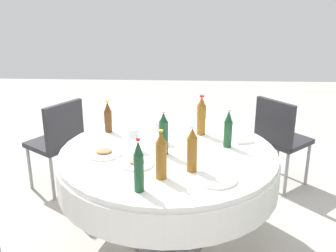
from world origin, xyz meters
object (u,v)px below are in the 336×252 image
Objects in this scene: plate_north at (137,163)px; plate_left at (216,179)px; bottle_dark_green_inner at (228,129)px; bottle_brown_far at (108,118)px; bottle_dark_green_west at (164,134)px; wine_glass_far at (160,128)px; plate_east at (155,125)px; bottle_amber_mid at (201,116)px; bottle_amber_rear at (161,156)px; chair_south at (58,139)px; bottle_dark_green_right at (139,167)px; wine_glass_inner at (134,134)px; plate_near at (104,153)px; bottle_amber_south at (192,150)px; chair_rear at (280,135)px; dining_table at (168,169)px.

plate_north is 0.86× the size of plate_left.
bottle_brown_far is at bearing 163.94° from bottle_dark_green_inner.
bottle_brown_far is (-0.46, 0.41, -0.03)m from bottle_dark_green_west.
plate_east is at bearing 100.12° from wine_glass_far.
bottle_amber_mid reaches higher than bottle_dark_green_inner.
chair_south is at bearing 130.91° from bottle_amber_rear.
bottle_amber_mid is at bearing 95.22° from plate_left.
bottle_dark_green_right reaches higher than bottle_brown_far.
bottle_dark_green_west is 0.36× the size of chair_south.
plate_near is at bearing -153.01° from wine_glass_inner.
wine_glass_inner reaches higher than plate_left.
bottle_dark_green_right reaches higher than chair_south.
plate_north and plate_near have the same top height.
chair_south is (-1.45, 0.64, -0.35)m from bottle_dark_green_inner.
bottle_dark_green_inner is 0.94× the size of bottle_amber_south.
bottle_amber_mid is 1.01m from chair_rear.
chair_south reaches higher than plate_east.
bottle_dark_green_west is 0.36× the size of chair_rear.
bottle_dark_green_west reaches higher than dining_table.
dining_table is 10.08× the size of wine_glass_inner.
wine_glass_far is at bearing 39.97° from wine_glass_inner.
bottle_dark_green_west is 1.23× the size of plate_left.
wine_glass_far is (0.08, 0.76, -0.05)m from bottle_dark_green_right.
dining_table is at bearing 57.29° from bottle_dark_green_west.
bottle_dark_green_west is at bearing -125.15° from bottle_amber_mid.
wine_glass_inner is 0.61× the size of plate_left.
bottle_dark_green_right is 0.20m from bottle_amber_rear.
bottle_dark_green_inner is 0.56m from plate_left.
bottle_amber_south is (0.19, -0.26, -0.00)m from bottle_dark_green_west.
wine_glass_far is 0.69× the size of plate_north.
bottle_dark_green_right reaches higher than chair_rear.
wine_glass_inner is 0.24m from plate_near.
bottle_amber_rear is 0.95m from plate_east.
plate_north is at bearing -79.55° from wine_glass_inner.
bottle_amber_rear is at bearing -131.34° from bottle_dark_green_inner.
bottle_dark_green_west is (-0.27, -0.39, -0.00)m from bottle_amber_mid.
wine_glass_inner reaches higher than chair_south.
bottle_dark_green_right is 0.76m from wine_glass_far.
wine_glass_far is 0.36m from plate_east.
chair_rear reaches higher than plate_left.
bottle_dark_green_right is at bearing -80.47° from wine_glass_inner.
plate_north is 1.30m from chair_south.
bottle_dark_green_right is at bearing -101.98° from bottle_dark_green_west.
wine_glass_inner is at bearing 140.60° from plate_left.
wine_glass_inner is at bearing 26.99° from plate_near.
bottle_amber_mid is 1.00m from bottle_dark_green_right.
bottle_dark_green_inner reaches higher than plate_north.
bottle_brown_far is at bearing -156.78° from plate_east.
bottle_dark_green_west is 0.44m from plate_near.
bottle_dark_green_right is 0.38× the size of chair_south.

